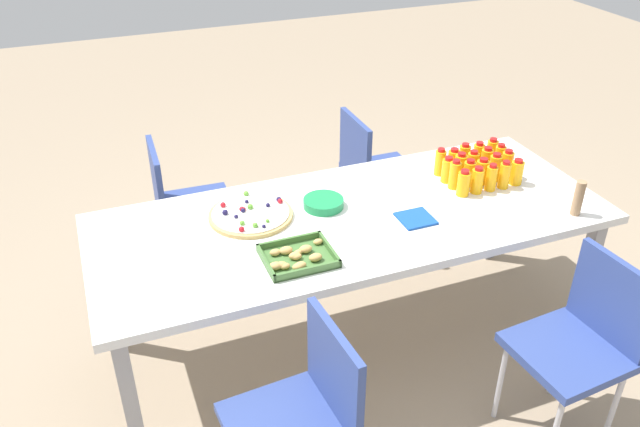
# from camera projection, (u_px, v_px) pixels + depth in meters

# --- Properties ---
(ground_plane) EXTENTS (12.00, 12.00, 0.00)m
(ground_plane) POSITION_uv_depth(u_px,v_px,m) (349.00, 340.00, 3.30)
(ground_plane) COLOR gray
(party_table) EXTENTS (2.32, 0.92, 0.74)m
(party_table) POSITION_uv_depth(u_px,v_px,m) (352.00, 226.00, 2.95)
(party_table) COLOR white
(party_table) RESTS_ON ground_plane
(chair_far_left) EXTENTS (0.43, 0.43, 0.83)m
(chair_far_left) POSITION_uv_depth(u_px,v_px,m) (583.00, 337.00, 2.59)
(chair_far_left) COLOR #33478C
(chair_far_left) RESTS_ON ground_plane
(chair_near_left) EXTENTS (0.40, 0.40, 0.83)m
(chair_near_left) POSITION_uv_depth(u_px,v_px,m) (372.00, 168.00, 3.85)
(chair_near_left) COLOR #33478C
(chair_near_left) RESTS_ON ground_plane
(chair_near_right) EXTENTS (0.41, 0.41, 0.83)m
(chair_near_right) POSITION_uv_depth(u_px,v_px,m) (182.00, 201.00, 3.51)
(chair_near_right) COLOR #33478C
(chair_near_right) RESTS_ON ground_plane
(chair_far_right) EXTENTS (0.43, 0.43, 0.83)m
(chair_far_right) POSITION_uv_depth(u_px,v_px,m) (304.00, 411.00, 2.26)
(chair_far_right) COLOR #33478C
(chair_far_right) RESTS_ON ground_plane
(juice_bottle_0) EXTENTS (0.06, 0.06, 0.15)m
(juice_bottle_0) POSITION_uv_depth(u_px,v_px,m) (492.00, 153.00, 3.31)
(juice_bottle_0) COLOR #FAAD14
(juice_bottle_0) RESTS_ON party_table
(juice_bottle_1) EXTENTS (0.06, 0.06, 0.14)m
(juice_bottle_1) POSITION_uv_depth(u_px,v_px,m) (478.00, 156.00, 3.29)
(juice_bottle_1) COLOR #FAAF14
(juice_bottle_1) RESTS_ON party_table
(juice_bottle_2) EXTENTS (0.06, 0.06, 0.14)m
(juice_bottle_2) POSITION_uv_depth(u_px,v_px,m) (464.00, 157.00, 3.27)
(juice_bottle_2) COLOR #F9AF14
(juice_bottle_2) RESTS_ON party_table
(juice_bottle_3) EXTENTS (0.06, 0.06, 0.13)m
(juice_bottle_3) POSITION_uv_depth(u_px,v_px,m) (453.00, 161.00, 3.25)
(juice_bottle_3) COLOR #F9AC14
(juice_bottle_3) RESTS_ON party_table
(juice_bottle_4) EXTENTS (0.05, 0.05, 0.14)m
(juice_bottle_4) POSITION_uv_depth(u_px,v_px,m) (440.00, 162.00, 3.22)
(juice_bottle_4) COLOR #FAAE14
(juice_bottle_4) RESTS_ON party_table
(juice_bottle_5) EXTENTS (0.05, 0.05, 0.15)m
(juice_bottle_5) POSITION_uv_depth(u_px,v_px,m) (500.00, 158.00, 3.25)
(juice_bottle_5) COLOR #FAAE14
(juice_bottle_5) RESTS_ON party_table
(juice_bottle_6) EXTENTS (0.06, 0.06, 0.14)m
(juice_bottle_6) POSITION_uv_depth(u_px,v_px,m) (486.00, 161.00, 3.23)
(juice_bottle_6) COLOR #F9AE14
(juice_bottle_6) RESTS_ON party_table
(juice_bottle_7) EXTENTS (0.06, 0.06, 0.14)m
(juice_bottle_7) POSITION_uv_depth(u_px,v_px,m) (473.00, 164.00, 3.21)
(juice_bottle_7) COLOR #FAAE14
(juice_bottle_7) RESTS_ON party_table
(juice_bottle_8) EXTENTS (0.06, 0.06, 0.14)m
(juice_bottle_8) POSITION_uv_depth(u_px,v_px,m) (460.00, 166.00, 3.19)
(juice_bottle_8) COLOR #FAAF14
(juice_bottle_8) RESTS_ON party_table
(juice_bottle_9) EXTENTS (0.06, 0.06, 0.13)m
(juice_bottle_9) POSITION_uv_depth(u_px,v_px,m) (448.00, 170.00, 3.16)
(juice_bottle_9) COLOR #FAAC14
(juice_bottle_9) RESTS_ON party_table
(juice_bottle_10) EXTENTS (0.06, 0.06, 0.15)m
(juice_bottle_10) POSITION_uv_depth(u_px,v_px,m) (507.00, 165.00, 3.19)
(juice_bottle_10) COLOR #FAAC14
(juice_bottle_10) RESTS_ON party_table
(juice_bottle_11) EXTENTS (0.06, 0.06, 0.14)m
(juice_bottle_11) POSITION_uv_depth(u_px,v_px,m) (495.00, 167.00, 3.17)
(juice_bottle_11) COLOR #FAAD14
(juice_bottle_11) RESTS_ON party_table
(juice_bottle_12) EXTENTS (0.06, 0.06, 0.13)m
(juice_bottle_12) POSITION_uv_depth(u_px,v_px,m) (482.00, 172.00, 3.15)
(juice_bottle_12) COLOR #F9AE14
(juice_bottle_12) RESTS_ON party_table
(juice_bottle_13) EXTENTS (0.06, 0.06, 0.14)m
(juice_bottle_13) POSITION_uv_depth(u_px,v_px,m) (469.00, 173.00, 3.13)
(juice_bottle_13) COLOR #F9AF14
(juice_bottle_13) RESTS_ON party_table
(juice_bottle_14) EXTENTS (0.06, 0.06, 0.15)m
(juice_bottle_14) POSITION_uv_depth(u_px,v_px,m) (455.00, 175.00, 3.10)
(juice_bottle_14) COLOR #FAAB14
(juice_bottle_14) RESTS_ON party_table
(juice_bottle_15) EXTENTS (0.06, 0.06, 0.13)m
(juice_bottle_15) POSITION_uv_depth(u_px,v_px,m) (517.00, 172.00, 3.14)
(juice_bottle_15) COLOR #F9AF14
(juice_bottle_15) RESTS_ON party_table
(juice_bottle_16) EXTENTS (0.05, 0.05, 0.14)m
(juice_bottle_16) POSITION_uv_depth(u_px,v_px,m) (504.00, 175.00, 3.11)
(juice_bottle_16) COLOR #FAAC14
(juice_bottle_16) RESTS_ON party_table
(juice_bottle_17) EXTENTS (0.05, 0.05, 0.14)m
(juice_bottle_17) POSITION_uv_depth(u_px,v_px,m) (491.00, 178.00, 3.09)
(juice_bottle_17) COLOR #FAAB14
(juice_bottle_17) RESTS_ON party_table
(juice_bottle_18) EXTENTS (0.06, 0.06, 0.13)m
(juice_bottle_18) POSITION_uv_depth(u_px,v_px,m) (477.00, 181.00, 3.07)
(juice_bottle_18) COLOR #F9AE14
(juice_bottle_18) RESTS_ON party_table
(juice_bottle_19) EXTENTS (0.06, 0.06, 0.13)m
(juice_bottle_19) POSITION_uv_depth(u_px,v_px,m) (464.00, 183.00, 3.05)
(juice_bottle_19) COLOR #FAAF14
(juice_bottle_19) RESTS_ON party_table
(fruit_pizza) EXTENTS (0.38, 0.38, 0.05)m
(fruit_pizza) POSITION_uv_depth(u_px,v_px,m) (251.00, 214.00, 2.90)
(fruit_pizza) COLOR tan
(fruit_pizza) RESTS_ON party_table
(snack_tray) EXTENTS (0.28, 0.24, 0.04)m
(snack_tray) POSITION_uv_depth(u_px,v_px,m) (297.00, 257.00, 2.61)
(snack_tray) COLOR #477238
(snack_tray) RESTS_ON party_table
(plate_stack) EXTENTS (0.19, 0.19, 0.04)m
(plate_stack) POSITION_uv_depth(u_px,v_px,m) (323.00, 203.00, 2.97)
(plate_stack) COLOR #1E8C4C
(plate_stack) RESTS_ON party_table
(napkin_stack) EXTENTS (0.15, 0.15, 0.01)m
(napkin_stack) POSITION_uv_depth(u_px,v_px,m) (416.00, 219.00, 2.88)
(napkin_stack) COLOR #194CA5
(napkin_stack) RESTS_ON party_table
(cardboard_tube) EXTENTS (0.04, 0.04, 0.17)m
(cardboard_tube) POSITION_uv_depth(u_px,v_px,m) (578.00, 198.00, 2.88)
(cardboard_tube) COLOR #9E7A56
(cardboard_tube) RESTS_ON party_table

